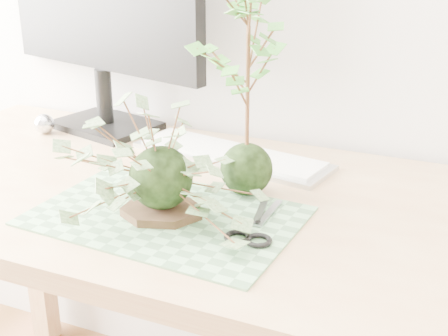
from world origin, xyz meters
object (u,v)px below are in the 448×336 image
Objects in this scene: desk at (225,239)px; keyboard at (231,155)px; maple_kokedama at (248,41)px; monitor at (100,1)px; ivy_kokedama at (160,149)px.

keyboard is at bearing 110.12° from desk.
keyboard is (-0.10, 0.16, -0.29)m from maple_kokedama.
maple_kokedama is 0.69× the size of monitor.
monitor is (-0.47, 0.24, 0.02)m from maple_kokedama.
ivy_kokedama reaches higher than keyboard.
maple_kokedama reaches higher than ivy_kokedama.
ivy_kokedama is 0.57× the size of monitor.
desk is 3.82× the size of maple_kokedama.
monitor reaches higher than ivy_kokedama.
keyboard is at bearing 90.63° from ivy_kokedama.
maple_kokedama is at bearing -47.97° from keyboard.
maple_kokedama is at bearing 57.58° from ivy_kokedama.
maple_kokedama is (0.10, 0.15, 0.17)m from ivy_kokedama.
keyboard is at bearing 2.28° from monitor.
keyboard is (-0.00, 0.32, -0.12)m from ivy_kokedama.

